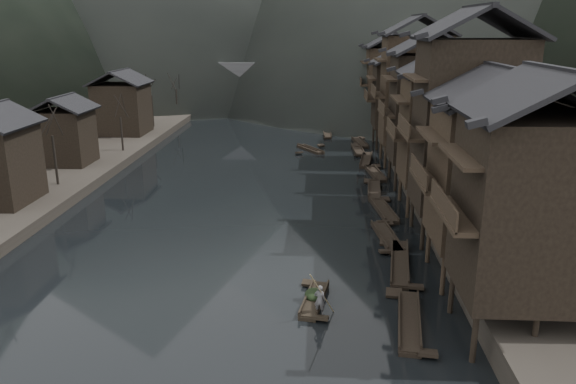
{
  "coord_description": "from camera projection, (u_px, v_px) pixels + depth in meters",
  "views": [
    {
      "loc": [
        6.74,
        -34.18,
        15.36
      ],
      "look_at": [
        4.32,
        9.11,
        2.5
      ],
      "focal_mm": 35.0,
      "sensor_mm": 36.0,
      "label": 1
    }
  ],
  "objects": [
    {
      "name": "left_bank",
      "position": [
        17.0,
        137.0,
        77.44
      ],
      "size": [
        40.0,
        200.0,
        1.2
      ],
      "primitive_type": "cube",
      "color": "#2D2823",
      "rests_on": "ground"
    },
    {
      "name": "right_bank",
      "position": [
        534.0,
        141.0,
        73.6
      ],
      "size": [
        40.0,
        200.0,
        1.8
      ],
      "primitive_type": "cube",
      "color": "#2D2823",
      "rests_on": "ground"
    },
    {
      "name": "water",
      "position": [
        216.0,
        266.0,
        37.45
      ],
      "size": [
        300.0,
        300.0,
        0.0
      ],
      "primitive_type": "plane",
      "color": "black",
      "rests_on": "ground"
    },
    {
      "name": "bamboo_pole",
      "position": [
        324.0,
        253.0,
        29.7
      ],
      "size": [
        1.56,
        1.7,
        3.29
      ],
      "primitive_type": "cylinder",
      "rotation": [
        0.59,
        0.0,
        -0.74
      ],
      "color": "#8C7A51",
      "rests_on": "boatman"
    },
    {
      "name": "cargo_heap",
      "position": [
        314.0,
        289.0,
        32.41
      ],
      "size": [
        1.07,
        1.4,
        0.64
      ],
      "primitive_type": "ellipsoid",
      "color": "black",
      "rests_on": "hero_sampan"
    },
    {
      "name": "boatman",
      "position": [
        320.0,
        296.0,
        30.43
      ],
      "size": [
        0.71,
        0.55,
        1.73
      ],
      "primitive_type": "imported",
      "rotation": [
        0.0,
        0.0,
        2.91
      ],
      "color": "#5B5B5D",
      "rests_on": "hero_sampan"
    },
    {
      "name": "stone_bridge",
      "position": [
        284.0,
        83.0,
        104.91
      ],
      "size": [
        40.0,
        6.0,
        9.0
      ],
      "color": "#4C4C4F",
      "rests_on": "ground"
    },
    {
      "name": "bare_trees",
      "position": [
        84.0,
        121.0,
        56.56
      ],
      "size": [
        3.75,
        74.68,
        7.5
      ],
      "color": "black",
      "rests_on": "left_bank"
    },
    {
      "name": "hero_sampan",
      "position": [
        314.0,
        300.0,
        32.36
      ],
      "size": [
        1.76,
        4.93,
        0.43
      ],
      "color": "black",
      "rests_on": "water"
    },
    {
      "name": "moored_sampans",
      "position": [
        375.0,
        190.0,
        53.91
      ],
      "size": [
        3.06,
        55.17,
        0.47
      ],
      "color": "black",
      "rests_on": "water"
    },
    {
      "name": "midriver_boats",
      "position": [
        303.0,
        133.0,
        82.7
      ],
      "size": [
        11.5,
        27.8,
        0.45
      ],
      "color": "black",
      "rests_on": "water"
    },
    {
      "name": "stilt_houses",
      "position": [
        433.0,
        95.0,
        52.34
      ],
      "size": [
        9.0,
        67.6,
        16.94
      ],
      "color": "black",
      "rests_on": "ground"
    },
    {
      "name": "left_houses",
      "position": [
        47.0,
        127.0,
        56.19
      ],
      "size": [
        8.1,
        53.2,
        8.73
      ],
      "color": "black",
      "rests_on": "left_bank"
    }
  ]
}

